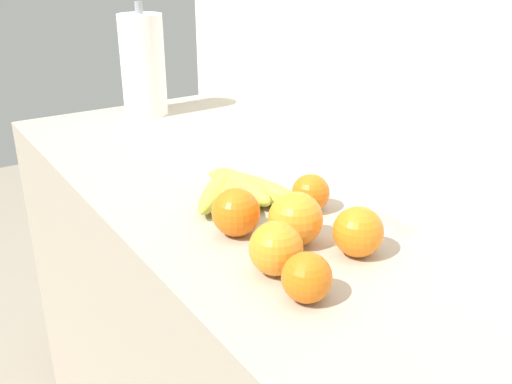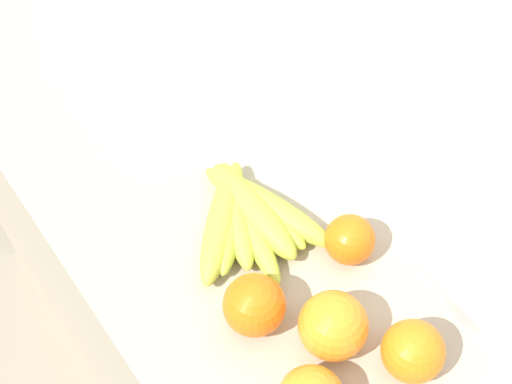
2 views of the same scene
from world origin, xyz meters
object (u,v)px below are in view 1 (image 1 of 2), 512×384
orange_far_right (296,219)px  orange_center (307,278)px  banana_bunch (235,188)px  orange_back_left (236,212)px  sink_basin (510,234)px  orange_right (276,248)px  orange_front (358,232)px  orange_back_right (311,193)px  paper_towel_roll (143,65)px

orange_far_right → orange_center: 0.15m
banana_bunch → orange_center: bearing=-15.9°
orange_back_left → sink_basin: 0.42m
orange_right → orange_front: bearing=79.7°
banana_bunch → orange_back_right: (0.12, 0.08, 0.01)m
orange_front → orange_back_right: 0.16m
banana_bunch → orange_front: size_ratio=2.79×
orange_right → orange_far_right: bearing=125.9°
orange_right → paper_towel_roll: (-0.87, 0.19, 0.09)m
orange_right → orange_back_left: bearing=173.3°
orange_far_right → orange_back_right: bearing=131.2°
paper_towel_roll → sink_basin: bearing=8.6°
banana_bunch → sink_basin: (0.38, 0.25, 0.00)m
paper_towel_roll → orange_back_right: bearing=-1.4°
orange_back_right → paper_towel_roll: bearing=178.6°
orange_right → banana_bunch: bearing=160.8°
orange_back_left → paper_towel_roll: paper_towel_roll is taller
orange_right → sink_basin: (0.13, 0.34, -0.02)m
orange_right → orange_center: bearing=-4.6°
orange_back_left → paper_towel_roll: size_ratio=0.26×
orange_center → orange_back_left: 0.21m
orange_far_right → orange_front: (0.08, 0.06, -0.00)m
orange_center → paper_towel_roll: bearing=168.6°
sink_basin → orange_center: bearing=-98.9°
orange_far_right → sink_basin: sink_basin is taller
orange_far_right → orange_back_left: size_ratio=1.09×
orange_far_right → paper_towel_roll: bearing=172.2°
orange_far_right → orange_front: 0.09m
orange_back_left → paper_towel_roll: 0.77m
orange_far_right → orange_right: bearing=-54.1°
banana_bunch → orange_front: (0.28, 0.04, 0.02)m
orange_front → orange_right: 0.13m
orange_center → paper_towel_roll: size_ratio=0.22×
orange_center → orange_right: bearing=175.4°
orange_far_right → paper_towel_roll: 0.83m
orange_far_right → orange_back_left: orange_far_right is taller
orange_center → orange_back_left: size_ratio=0.86×
orange_back_left → banana_bunch: bearing=149.5°
orange_far_right → sink_basin: bearing=55.2°
banana_bunch → orange_far_right: size_ratio=2.50×
orange_far_right → orange_front: bearing=36.0°
orange_back_left → orange_back_right: size_ratio=1.17×
orange_back_right → sink_basin: (0.27, 0.17, -0.01)m
orange_back_right → banana_bunch: bearing=-145.3°
banana_bunch → paper_towel_roll: 0.64m
orange_back_right → orange_front: bearing=-13.7°
orange_front → sink_basin: size_ratio=0.20×
orange_back_right → orange_right: 0.22m
orange_far_right → orange_center: (0.13, -0.08, -0.01)m
orange_front → paper_towel_roll: (-0.90, 0.06, 0.09)m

